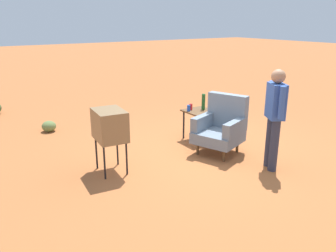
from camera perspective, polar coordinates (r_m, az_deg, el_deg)
The scene contains 10 objects.
ground_plane at distance 6.39m, azimuth 7.16°, elevation -4.50°, with size 60.00×60.00×0.00m, color #AD6033.
armchair at distance 6.32m, azimuth 8.86°, elevation -0.03°, with size 0.98×0.99×1.06m.
side_table at distance 6.93m, azimuth 5.24°, elevation 1.88°, with size 0.56×0.56×0.61m.
tv_on_stand at distance 5.41m, azimuth -9.68°, elevation 0.10°, with size 0.64×0.50×1.03m.
person_standing at distance 5.68m, azimuth 17.39°, elevation 2.00°, with size 0.50×0.37×1.64m.
soda_can_blue at distance 6.83m, azimuth 3.46°, elevation 3.00°, with size 0.07×0.07×0.12m, color blue.
soda_can_red at distance 6.94m, azimuth 3.82°, elevation 3.22°, with size 0.07×0.07×0.12m, color red.
bottle_wine_green at distance 6.95m, azimuth 5.93°, elevation 4.04°, with size 0.07×0.07×0.32m, color #1E5623.
flower_vase at distance 6.86m, azimuth 7.25°, elevation 3.71°, with size 0.15×0.10×0.27m.
shrub_mid at distance 7.95m, azimuth -19.24°, elevation -0.04°, with size 0.31×0.31×0.24m, color olive.
Camera 1 is at (4.47, -3.91, 2.37)m, focal length 36.55 mm.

